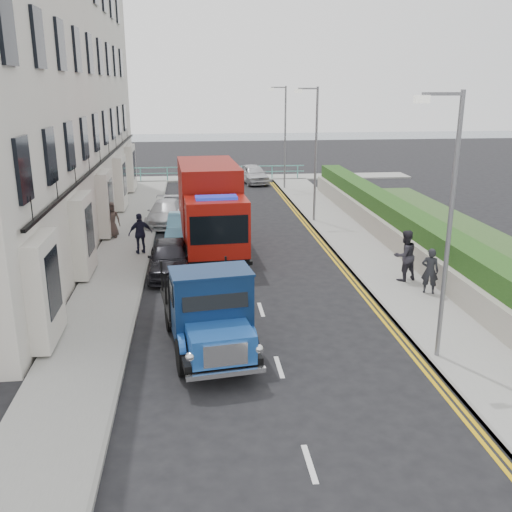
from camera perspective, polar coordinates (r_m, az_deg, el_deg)
name	(u,v)px	position (r m, az deg, el deg)	size (l,w,h in m)	color
ground	(269,335)	(17.02, 1.31, -7.92)	(120.00, 120.00, 0.00)	black
pavement_west	(124,253)	(25.51, -13.09, 0.31)	(2.40, 38.00, 0.12)	gray
pavement_east	(358,246)	(26.38, 10.17, 1.03)	(2.60, 38.00, 0.12)	gray
promenade	(220,178)	(44.92, -3.64, 7.75)	(30.00, 2.50, 0.12)	gray
sea_plane	(208,141)	(75.68, -4.84, 11.37)	(120.00, 120.00, 0.00)	slate
terrace_west	(28,83)	(29.26, -21.82, 15.77)	(6.31, 30.20, 14.25)	beige
garden_east	(400,227)	(26.77, 14.19, 2.86)	(1.45, 28.00, 1.75)	#B2AD9E
seafront_railing	(220,173)	(44.05, -3.60, 8.26)	(13.00, 0.08, 1.11)	#59B2A5
lamp_near	(446,214)	(15.05, 18.48, 3.96)	(1.23, 0.18, 7.00)	slate
lamp_mid	(314,147)	(30.14, 5.79, 10.80)	(1.23, 0.18, 7.00)	slate
lamp_far	(283,132)	(39.93, 2.76, 12.32)	(1.23, 0.18, 7.00)	slate
bedford_lorry	(211,317)	(15.40, -4.55, -6.11)	(2.71, 5.42, 2.47)	black
red_lorry	(210,206)	(25.03, -4.61, 5.01)	(2.84, 7.36, 3.79)	black
parked_car_front	(170,257)	(22.32, -8.64, -0.15)	(1.60, 3.98, 1.36)	black
parked_car_mid	(184,228)	(26.86, -7.26, 2.78)	(1.41, 4.03, 1.33)	#599DBF
parked_car_rear	(165,213)	(30.48, -9.07, 4.29)	(1.72, 4.23, 1.23)	silver
seafront_car_left	(206,175)	(42.82, -4.99, 8.09)	(2.20, 4.77, 1.33)	black
seafront_car_right	(253,174)	(42.95, -0.27, 8.22)	(1.63, 4.06, 1.38)	silver
pedestrian_east_near	(430,271)	(20.61, 17.00, -1.42)	(0.59, 0.39, 1.62)	black
pedestrian_east_far	(405,255)	(21.67, 14.66, 0.05)	(0.93, 0.72, 1.91)	#2A2730
pedestrian_west_near	(140,233)	(24.87, -11.49, 2.22)	(1.03, 0.43, 1.75)	black
pedestrian_west_far	(111,220)	(27.81, -14.30, 3.55)	(0.84, 0.55, 1.72)	#40332E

